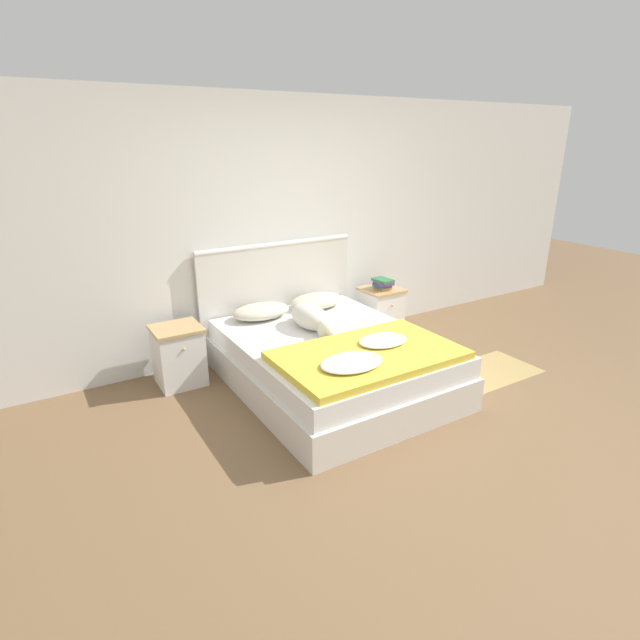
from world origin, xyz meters
The scene contains 12 objects.
ground_plane centered at (0.00, 0.00, 0.00)m, with size 16.00×16.00×0.00m, color brown.
wall_back centered at (0.00, 2.13, 1.27)m, with size 9.00×0.06×2.55m.
bed centered at (-0.10, 1.00, 0.23)m, with size 1.63×2.06×0.48m.
headboard centered at (-0.10, 2.06, 0.60)m, with size 1.71×0.06×1.15m.
nightstand_left centered at (-1.26, 1.78, 0.28)m, with size 0.43×0.42×0.55m.
nightstand_right centered at (1.05, 1.78, 0.28)m, with size 0.43×0.42×0.55m.
pillow_left centered at (-0.42, 1.80, 0.55)m, with size 0.58×0.38×0.14m.
pillow_right centered at (0.21, 1.80, 0.55)m, with size 0.58×0.38×0.14m.
quilt centered at (-0.12, 0.47, 0.52)m, with size 1.46×0.90×0.11m.
dog centered at (-0.15, 1.28, 0.58)m, with size 0.28×0.74×0.22m.
book_stack centered at (1.05, 1.76, 0.62)m, with size 0.17×0.24×0.12m.
rug centered at (1.32, 0.46, 0.00)m, with size 1.04×0.59×0.00m.
Camera 1 is at (-2.33, -2.43, 2.13)m, focal length 28.00 mm.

